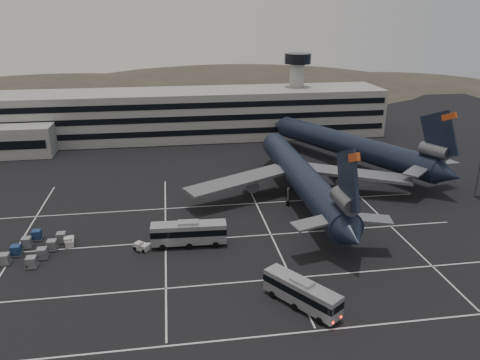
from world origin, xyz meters
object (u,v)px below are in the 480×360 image
object	(u,v)px
bus_near	(302,292)
uld_cluster	(34,248)
trijet_main	(302,177)
tug_a	(70,241)
bus_far	(189,232)

from	to	relation	value
bus_near	uld_cluster	distance (m)	43.36
trijet_main	bus_near	distance (m)	35.79
bus_near	tug_a	xyz separation A→B (m)	(-33.10, 22.10, -1.47)
trijet_main	bus_far	size ratio (longest dim) A/B	4.64
trijet_main	tug_a	distance (m)	44.73
bus_far	tug_a	world-z (taller)	bus_far
trijet_main	bus_near	bearing A→B (deg)	-106.39
tug_a	bus_near	bearing A→B (deg)	-42.53
bus_near	tug_a	world-z (taller)	bus_near
tug_a	uld_cluster	size ratio (longest dim) A/B	0.23
bus_far	tug_a	xyz separation A→B (m)	(-19.46, 2.99, -1.66)
bus_far	tug_a	size ratio (longest dim) A/B	4.58
bus_far	bus_near	bearing A→B (deg)	-141.89
bus_near	bus_far	xyz separation A→B (m)	(-13.64, 19.11, 0.19)
uld_cluster	trijet_main	bearing A→B (deg)	16.17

